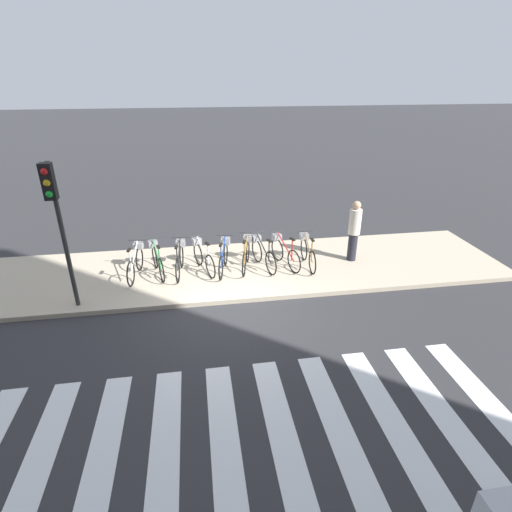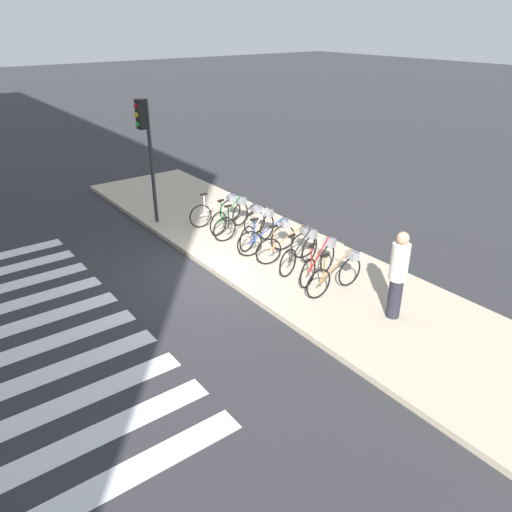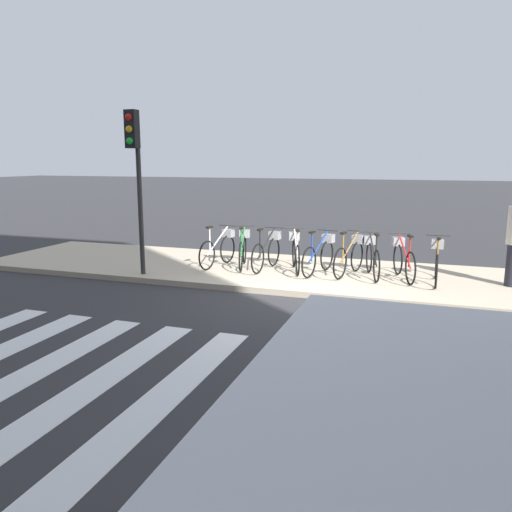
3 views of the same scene
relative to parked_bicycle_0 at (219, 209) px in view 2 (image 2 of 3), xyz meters
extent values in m
plane|color=#2D2D30|center=(2.33, -1.66, -0.55)|extent=(120.00, 120.00, 0.00)
cube|color=#B7A88E|center=(2.33, 0.07, -0.49)|extent=(15.90, 3.47, 0.12)
torus|color=black|center=(-0.08, -0.54, -0.10)|extent=(0.13, 0.66, 0.66)
torus|color=black|center=(0.05, 0.35, -0.10)|extent=(0.13, 0.66, 0.66)
cylinder|color=silver|center=(-0.01, -0.10, 0.17)|extent=(0.16, 0.92, 0.56)
cylinder|color=silver|center=(-0.06, -0.42, 0.20)|extent=(0.04, 0.04, 0.59)
cube|color=black|center=(-0.06, -0.42, 0.51)|extent=(0.10, 0.21, 0.04)
cylinder|color=#262626|center=(0.05, 0.35, 0.46)|extent=(0.46, 0.09, 0.02)
cube|color=gray|center=(0.06, 0.40, 0.28)|extent=(0.27, 0.23, 0.18)
torus|color=black|center=(0.69, -0.46, -0.10)|extent=(0.21, 0.65, 0.66)
torus|color=black|center=(0.45, 0.42, -0.10)|extent=(0.21, 0.65, 0.66)
cylinder|color=#267238|center=(0.57, -0.02, 0.17)|extent=(0.27, 0.90, 0.56)
cylinder|color=#267238|center=(0.66, -0.34, 0.20)|extent=(0.04, 0.04, 0.59)
cube|color=black|center=(0.66, -0.34, 0.51)|extent=(0.12, 0.21, 0.04)
cylinder|color=#262626|center=(0.45, 0.42, 0.46)|extent=(0.45, 0.14, 0.02)
cube|color=gray|center=(0.44, 0.47, 0.28)|extent=(0.28, 0.26, 0.18)
torus|color=black|center=(1.10, -0.54, -0.10)|extent=(0.10, 0.66, 0.66)
torus|color=black|center=(1.19, 0.36, -0.10)|extent=(0.10, 0.66, 0.66)
cylinder|color=black|center=(1.15, -0.09, 0.17)|extent=(0.12, 0.92, 0.56)
cylinder|color=black|center=(1.12, -0.42, 0.20)|extent=(0.03, 0.03, 0.59)
cube|color=black|center=(1.12, -0.42, 0.51)|extent=(0.09, 0.21, 0.04)
cylinder|color=#262626|center=(1.19, 0.36, 0.46)|extent=(0.46, 0.07, 0.02)
cube|color=gray|center=(1.19, 0.41, 0.28)|extent=(0.26, 0.22, 0.18)
torus|color=black|center=(1.95, -0.43, -0.10)|extent=(0.25, 0.63, 0.66)
torus|color=black|center=(1.65, 0.42, -0.10)|extent=(0.25, 0.63, 0.66)
cylinder|color=beige|center=(1.80, 0.00, 0.17)|extent=(0.34, 0.88, 0.56)
cylinder|color=beige|center=(1.91, -0.31, 0.20)|extent=(0.04, 0.04, 0.59)
cube|color=black|center=(1.91, -0.31, 0.51)|extent=(0.13, 0.21, 0.04)
cylinder|color=#262626|center=(1.65, 0.42, 0.46)|extent=(0.44, 0.18, 0.02)
cube|color=gray|center=(1.63, 0.47, 0.28)|extent=(0.29, 0.27, 0.18)
torus|color=black|center=(2.22, -0.56, -0.10)|extent=(0.18, 0.65, 0.66)
torus|color=black|center=(2.42, 0.32, -0.10)|extent=(0.18, 0.65, 0.66)
cylinder|color=navy|center=(2.32, -0.12, 0.17)|extent=(0.24, 0.90, 0.56)
cylinder|color=navy|center=(2.25, -0.44, 0.20)|extent=(0.04, 0.04, 0.59)
cube|color=black|center=(2.25, -0.44, 0.51)|extent=(0.11, 0.21, 0.04)
cylinder|color=#262626|center=(2.42, 0.32, 0.46)|extent=(0.45, 0.13, 0.02)
cube|color=gray|center=(2.44, 0.37, 0.28)|extent=(0.28, 0.25, 0.18)
torus|color=black|center=(2.85, -0.47, -0.10)|extent=(0.20, 0.65, 0.66)
torus|color=black|center=(3.07, 0.41, -0.10)|extent=(0.20, 0.65, 0.66)
cylinder|color=olive|center=(2.96, -0.03, 0.17)|extent=(0.26, 0.90, 0.56)
cylinder|color=olive|center=(2.88, -0.35, 0.20)|extent=(0.04, 0.04, 0.59)
cube|color=black|center=(2.88, -0.35, 0.51)|extent=(0.12, 0.21, 0.04)
cylinder|color=#262626|center=(3.07, 0.41, 0.46)|extent=(0.45, 0.14, 0.02)
cube|color=gray|center=(3.08, 0.46, 0.28)|extent=(0.28, 0.25, 0.18)
torus|color=black|center=(3.57, -0.49, -0.10)|extent=(0.21, 0.65, 0.66)
torus|color=black|center=(3.33, 0.38, -0.10)|extent=(0.21, 0.65, 0.66)
cylinder|color=black|center=(3.45, -0.05, 0.17)|extent=(0.28, 0.90, 0.56)
cylinder|color=black|center=(3.54, -0.37, 0.20)|extent=(0.04, 0.04, 0.59)
cube|color=black|center=(3.54, -0.37, 0.51)|extent=(0.12, 0.21, 0.04)
cylinder|color=#262626|center=(3.33, 0.38, 0.46)|extent=(0.45, 0.15, 0.02)
cube|color=gray|center=(3.32, 0.43, 0.28)|extent=(0.28, 0.26, 0.18)
torus|color=black|center=(4.22, -0.48, -0.10)|extent=(0.24, 0.64, 0.66)
torus|color=black|center=(3.93, 0.38, -0.10)|extent=(0.24, 0.64, 0.66)
cylinder|color=red|center=(4.07, -0.05, 0.17)|extent=(0.32, 0.88, 0.56)
cylinder|color=red|center=(4.18, -0.36, 0.20)|extent=(0.04, 0.04, 0.59)
cube|color=black|center=(4.18, -0.36, 0.51)|extent=(0.13, 0.21, 0.04)
cylinder|color=#262626|center=(3.93, 0.38, 0.46)|extent=(0.44, 0.17, 0.02)
cube|color=gray|center=(3.92, 0.43, 0.28)|extent=(0.29, 0.27, 0.18)
torus|color=black|center=(4.69, -0.61, -0.10)|extent=(0.04, 0.66, 0.66)
torus|color=black|center=(4.70, 0.29, -0.10)|extent=(0.04, 0.66, 0.66)
cylinder|color=olive|center=(4.70, -0.16, 0.17)|extent=(0.04, 0.92, 0.56)
cylinder|color=olive|center=(4.69, -0.49, 0.20)|extent=(0.03, 0.03, 0.59)
cube|color=black|center=(4.69, -0.49, 0.51)|extent=(0.07, 0.20, 0.04)
cylinder|color=#262626|center=(4.70, 0.29, 0.46)|extent=(0.46, 0.03, 0.02)
cube|color=gray|center=(4.70, 0.34, 0.28)|extent=(0.24, 0.20, 0.18)
cylinder|color=#23232D|center=(6.08, 0.07, -0.02)|extent=(0.26, 0.26, 0.82)
cylinder|color=beige|center=(6.08, 0.07, 0.75)|extent=(0.34, 0.34, 0.73)
sphere|color=tan|center=(6.08, 0.07, 1.23)|extent=(0.24, 0.24, 0.24)
cylinder|color=#2D2D2D|center=(-1.23, -1.31, 1.26)|extent=(0.10, 0.10, 3.38)
cube|color=black|center=(-1.23, -1.49, 2.58)|extent=(0.24, 0.20, 0.75)
sphere|color=red|center=(-1.23, -1.59, 2.80)|extent=(0.14, 0.14, 0.14)
sphere|color=gold|center=(-1.23, -1.59, 2.57)|extent=(0.14, 0.14, 0.14)
sphere|color=green|center=(-1.23, -1.59, 2.34)|extent=(0.14, 0.14, 0.14)
camera|label=1|loc=(1.68, -9.96, 4.58)|focal=28.00mm
camera|label=2|loc=(11.09, -7.03, 4.84)|focal=35.00mm
camera|label=3|loc=(4.44, -10.39, 1.96)|focal=35.00mm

